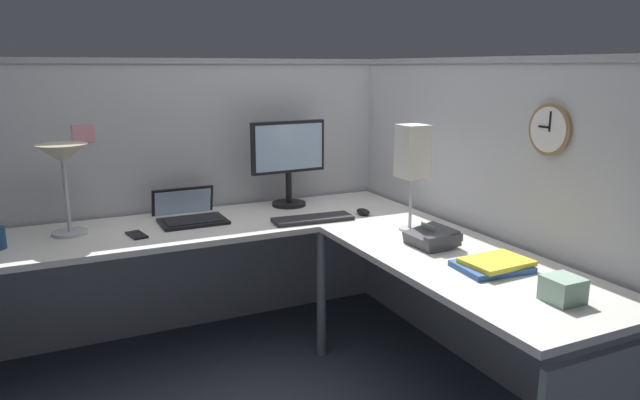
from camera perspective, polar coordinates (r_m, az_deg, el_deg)
name	(u,v)px	position (r m, az deg, el deg)	size (l,w,h in m)	color
ground_plane	(307,374)	(3.10, -1.30, -16.67)	(6.80, 6.80, 0.00)	#383D47
cubicle_wall_back	(188,196)	(3.49, -12.77, 0.37)	(2.57, 0.12, 1.58)	#B2B2B7
cubicle_wall_right	(485,217)	(3.05, 15.85, -1.64)	(0.12, 2.37, 1.58)	#B2B2B7
desk	(282,264)	(2.75, -3.74, -6.24)	(2.35, 2.15, 0.73)	silver
monitor	(288,157)	(3.39, -3.11, 4.27)	(0.46, 0.20, 0.50)	black
laptop	(189,214)	(3.22, -12.76, -1.37)	(0.34, 0.38, 0.22)	black
keyboard	(313,219)	(3.10, -0.71, -1.86)	(0.43, 0.14, 0.02)	#232326
computer_mouse	(363,212)	(3.24, 4.26, -1.15)	(0.06, 0.10, 0.03)	black
desk_lamp_dome	(63,161)	(3.04, -23.89, 3.51)	(0.24, 0.24, 0.44)	#B7BABF
cell_phone	(137,235)	(2.97, -17.52, -3.29)	(0.07, 0.14, 0.01)	black
office_phone	(433,238)	(2.71, 10.97, -3.72)	(0.19, 0.21, 0.11)	#38383D
book_stack	(494,265)	(2.47, 16.67, -6.10)	(0.30, 0.23, 0.04)	#335999
desk_lamp_paper	(412,155)	(2.89, 9.03, 4.42)	(0.13, 0.13, 0.53)	#B7BABF
tissue_box	(563,289)	(2.22, 22.71, -8.08)	(0.12, 0.12, 0.09)	#8CAD99
wall_clock	(551,130)	(2.63, 21.68, 6.44)	(0.04, 0.22, 0.22)	olive
pinned_note_leftmost	(83,134)	(3.30, -22.18, 6.05)	(0.11, 0.00, 0.09)	pink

